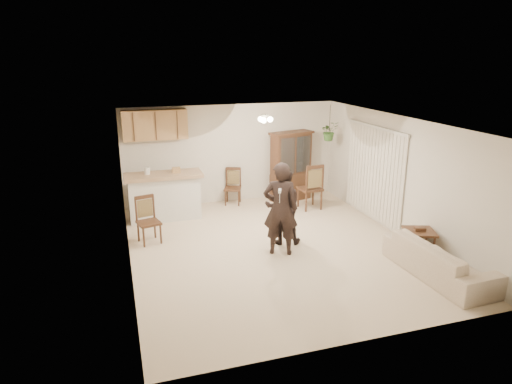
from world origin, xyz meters
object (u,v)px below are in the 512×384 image
object	(u,v)px
chair_hutch_right	(310,196)
chair_bar	(149,230)
adult	(281,209)
sofa	(440,256)
side_table	(418,245)
child	(283,211)
china_hutch	(291,167)
chair_hutch_left	(233,194)

from	to	relation	value
chair_hutch_right	chair_bar	bearing A→B (deg)	9.71
chair_hutch_right	adult	bearing A→B (deg)	49.98
sofa	side_table	size ratio (longest dim) A/B	2.75
child	side_table	size ratio (longest dim) A/B	1.98
chair_bar	china_hutch	bearing A→B (deg)	11.91
sofa	china_hutch	bearing A→B (deg)	7.94
china_hutch	chair_hutch_right	xyz separation A→B (m)	(0.19, -0.82, -0.57)
side_table	chair_hutch_left	world-z (taller)	chair_hutch_left
chair_bar	sofa	bearing A→B (deg)	-46.64
adult	chair_bar	size ratio (longest dim) A/B	1.87
china_hutch	child	bearing A→B (deg)	-129.38
sofa	china_hutch	xyz separation A→B (m)	(-0.85, 4.82, 0.52)
chair_hutch_left	chair_hutch_right	distance (m)	1.96
adult	side_table	world-z (taller)	adult
child	china_hutch	bearing A→B (deg)	-98.05
china_hutch	side_table	size ratio (longest dim) A/B	2.64
child	chair_hutch_right	world-z (taller)	child
china_hutch	chair_hutch_left	xyz separation A→B (m)	(-1.55, 0.08, -0.63)
child	chair_hutch_right	size ratio (longest dim) A/B	1.17
sofa	chair_hutch_left	size ratio (longest dim) A/B	2.03
adult	chair_hutch_right	bearing A→B (deg)	-102.26
child	chair_bar	xyz separation A→B (m)	(-2.59, 0.80, -0.40)
sofa	chair_hutch_right	bearing A→B (deg)	7.24
side_table	chair_hutch_left	distance (m)	4.90
sofa	child	xyz separation A→B (m)	(-2.05, 2.19, 0.31)
chair_hutch_right	sofa	bearing A→B (deg)	94.71
adult	china_hutch	distance (m)	3.43
sofa	adult	xyz separation A→B (m)	(-2.29, 1.71, 0.53)
china_hutch	side_table	xyz separation A→B (m)	(0.90, -4.17, -0.59)
chair_hutch_right	china_hutch	bearing A→B (deg)	-81.21
child	sofa	bearing A→B (deg)	149.75
sofa	chair_hutch_right	xyz separation A→B (m)	(-0.65, 4.00, -0.04)
side_table	chair_bar	bearing A→B (deg)	153.61
chair_bar	chair_hutch_right	xyz separation A→B (m)	(3.99, 1.01, 0.05)
sofa	chair_bar	world-z (taller)	chair_bar
adult	chair_hutch_left	distance (m)	3.26
chair_hutch_right	child	bearing A→B (deg)	47.75
child	chair_hutch_left	size ratio (longest dim) A/B	1.46
side_table	sofa	bearing A→B (deg)	-95.01
adult	side_table	xyz separation A→B (m)	(2.34, -1.05, -0.60)
china_hutch	chair_hutch_right	bearing A→B (deg)	-91.40
adult	chair_bar	distance (m)	2.75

